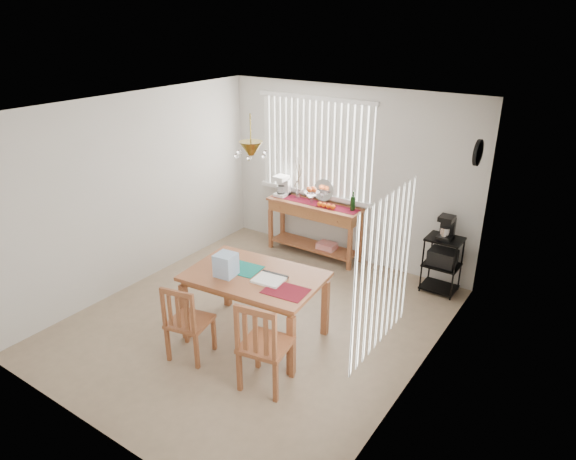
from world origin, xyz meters
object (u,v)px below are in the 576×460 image
Objects in this scene: chair_left at (188,322)px; wire_cart at (442,260)px; sideboard at (315,216)px; cart_items at (447,228)px; chair_right at (264,346)px; dining_table at (255,282)px.

wire_cart is at bearing 59.21° from chair_left.
cart_items is at bearing -0.24° from sideboard.
chair_left reaches higher than sideboard.
wire_cart is (2.01, -0.02, -0.17)m from sideboard.
chair_right is (1.20, -2.93, -0.15)m from sideboard.
dining_table reaches higher than wire_cart.
sideboard is at bearing 179.52° from wire_cart.
dining_table is at bearing -122.20° from cart_items.
cart_items reaches higher than chair_left.
chair_right is at bearing -67.69° from sideboard.
chair_right reaches higher than chair_left.
cart_items is at bearing 59.28° from chair_left.
chair_left is (0.23, -3.00, -0.19)m from sideboard.
cart_items is at bearing 74.51° from chair_right.
sideboard is at bearing 112.31° from chair_right.
chair_left reaches higher than wire_cart.
cart_items is 3.06m from chair_right.
cart_items is (2.01, -0.01, 0.29)m from sideboard.
chair_right is (-0.81, -2.91, 0.02)m from wire_cart.
chair_left is at bearing -120.72° from cart_items.
sideboard is 3.17m from chair_right.
cart_items is at bearing 90.00° from wire_cart.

